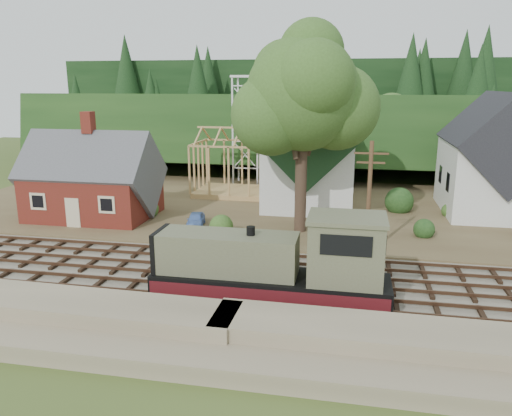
% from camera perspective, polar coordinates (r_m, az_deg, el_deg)
% --- Properties ---
extents(ground, '(140.00, 140.00, 0.00)m').
position_cam_1_polar(ground, '(30.49, -0.83, -8.26)').
color(ground, '#384C1E').
rests_on(ground, ground).
extents(embankment, '(64.00, 5.00, 1.60)m').
position_cam_1_polar(embankment, '(23.09, -5.35, -16.12)').
color(embankment, '#7F7259').
rests_on(embankment, ground).
extents(railroad_bed, '(64.00, 11.00, 0.16)m').
position_cam_1_polar(railroad_bed, '(30.46, -0.83, -8.12)').
color(railroad_bed, '#726B5B').
rests_on(railroad_bed, ground).
extents(village_flat, '(64.00, 26.00, 0.30)m').
position_cam_1_polar(village_flat, '(47.37, 3.66, 0.09)').
color(village_flat, brown).
rests_on(village_flat, ground).
extents(hillside, '(70.00, 28.96, 12.74)m').
position_cam_1_polar(hillside, '(70.79, 6.21, 4.59)').
color(hillside, '#1E3F19').
rests_on(hillside, ground).
extents(ridge, '(80.00, 20.00, 12.00)m').
position_cam_1_polar(ridge, '(86.57, 7.15, 6.30)').
color(ridge, black).
rests_on(ridge, ground).
extents(depot, '(10.80, 7.41, 9.00)m').
position_cam_1_polar(depot, '(45.13, -18.13, 2.69)').
color(depot, '#5E2315').
rests_on(depot, village_flat).
extents(church, '(8.40, 15.17, 13.00)m').
position_cam_1_polar(church, '(47.86, 6.41, 6.31)').
color(church, silver).
rests_on(church, village_flat).
extents(farmhouse, '(8.40, 10.80, 10.60)m').
position_cam_1_polar(farmhouse, '(48.62, 25.53, 4.77)').
color(farmhouse, silver).
rests_on(farmhouse, village_flat).
extents(timber_frame, '(8.20, 6.20, 6.99)m').
position_cam_1_polar(timber_frame, '(51.66, -2.33, 4.81)').
color(timber_frame, tan).
rests_on(timber_frame, village_flat).
extents(lattice_tower, '(3.20, 3.20, 12.12)m').
position_cam_1_polar(lattice_tower, '(56.86, -0.97, 12.52)').
color(lattice_tower, silver).
rests_on(lattice_tower, village_flat).
extents(big_tree, '(10.90, 8.40, 14.70)m').
position_cam_1_polar(big_tree, '(37.88, 5.62, 11.95)').
color(big_tree, '#38281E').
rests_on(big_tree, village_flat).
extents(telegraph_pole_near, '(2.20, 0.28, 8.00)m').
position_cam_1_polar(telegraph_pole_near, '(33.62, 12.77, 1.12)').
color(telegraph_pole_near, '#4C331E').
rests_on(telegraph_pole_near, ground).
extents(locomotive, '(12.42, 3.11, 4.96)m').
position_cam_1_polar(locomotive, '(26.57, 2.63, -6.67)').
color(locomotive, black).
rests_on(locomotive, railroad_bed).
extents(car_blue, '(1.90, 3.46, 1.11)m').
position_cam_1_polar(car_blue, '(40.66, -6.90, -1.32)').
color(car_blue, '#5E83C9').
rests_on(car_blue, village_flat).
extents(car_green, '(3.78, 2.32, 1.18)m').
position_cam_1_polar(car_green, '(46.70, -19.64, 0.01)').
color(car_green, '#94B37C').
rests_on(car_green, village_flat).
extents(patio_set, '(2.36, 2.36, 2.63)m').
position_cam_1_polar(patio_set, '(44.46, -21.27, 1.37)').
color(patio_set, silver).
rests_on(patio_set, village_flat).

